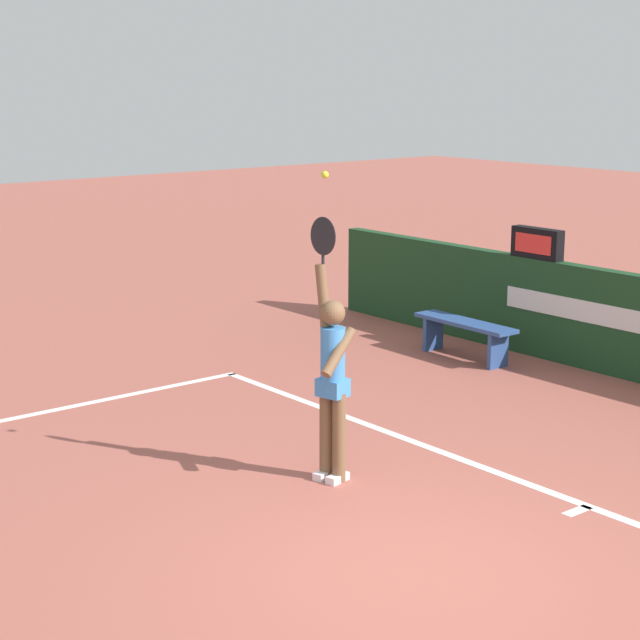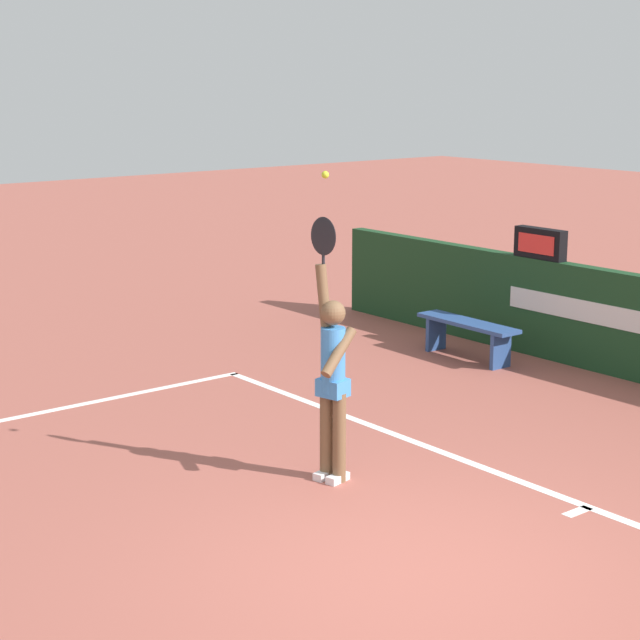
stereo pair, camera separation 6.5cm
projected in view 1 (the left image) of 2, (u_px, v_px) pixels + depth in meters
The scene contains 6 objects.
ground_plane at pixel (421, 572), 8.06m from camera, with size 60.00×60.00×0.00m, color #A15347.
court_lines at pixel (360, 595), 7.69m from camera, with size 10.92×5.32×0.00m.
speed_display at pixel (537, 243), 14.01m from camera, with size 0.75×0.17×0.39m.
tennis_player at pixel (332, 374), 9.68m from camera, with size 0.47×0.45×2.40m.
tennis_ball at pixel (325, 175), 9.38m from camera, with size 0.07×0.07×0.07m.
courtside_bench_near at pixel (465, 330), 14.03m from camera, with size 1.55×0.39×0.50m.
Camera 1 is at (5.32, -5.26, 3.61)m, focal length 61.01 mm.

